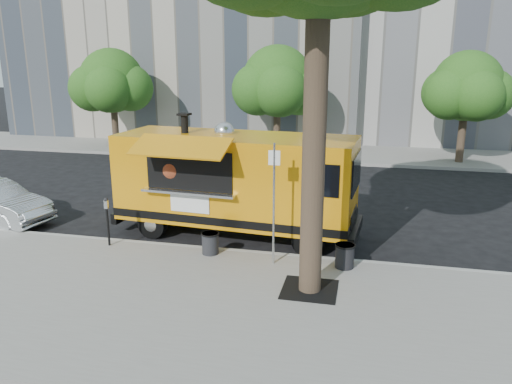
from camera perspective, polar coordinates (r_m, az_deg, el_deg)
ground at (r=14.24m, az=-3.00°, el=-5.68°), size 120.00×120.00×0.00m
sidewalk at (r=10.76m, az=-8.91°, el=-12.73°), size 60.00×6.00×0.15m
curb at (r=13.39m, az=-4.09°, el=-6.77°), size 60.00×0.14×0.16m
far_sidewalk at (r=27.01m, az=4.78°, el=4.56°), size 60.00×5.00×0.15m
tree_well at (r=11.19m, az=6.14°, el=-11.00°), size 1.20×1.20×0.02m
far_tree_a at (r=28.59m, az=-16.15°, el=12.10°), size 3.42×3.42×5.36m
far_tree_b at (r=25.94m, az=2.47°, el=12.53°), size 3.60×3.60×5.50m
far_tree_c at (r=25.59m, az=22.97°, el=11.06°), size 3.24×3.24×5.21m
sign_post at (r=11.88m, az=2.06°, el=-0.58°), size 0.28×0.06×3.00m
parking_meter at (r=13.86m, az=-16.65°, el=-2.64°), size 0.11×0.11×1.33m
food_truck at (r=14.27m, az=-2.46°, el=1.28°), size 7.21×3.54×3.49m
trash_bin_left at (r=12.96m, az=-5.26°, el=-5.77°), size 0.47×0.47×0.56m
trash_bin_right at (r=12.28m, az=10.11°, el=-7.12°), size 0.49×0.49×0.59m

